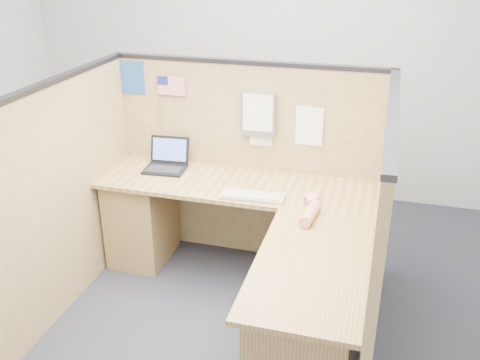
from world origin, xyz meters
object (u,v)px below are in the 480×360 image
(keyboard, at_px, (252,196))
(mouse, at_px, (313,201))
(l_desk, at_px, (246,256))
(laptop, at_px, (168,161))

(keyboard, height_order, mouse, mouse)
(l_desk, relative_size, laptop, 6.21)
(laptop, xyz_separation_m, keyboard, (0.74, -0.33, -0.04))
(l_desk, relative_size, keyboard, 4.54)
(l_desk, height_order, mouse, mouse)
(mouse, bearing_deg, keyboard, -176.76)
(keyboard, bearing_deg, laptop, 152.63)
(l_desk, height_order, laptop, laptop)
(laptop, height_order, mouse, laptop)
(l_desk, bearing_deg, laptop, 145.18)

